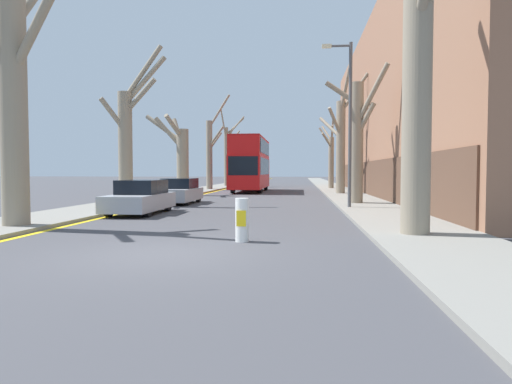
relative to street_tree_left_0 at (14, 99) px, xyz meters
The scene contains 19 objects.
ground_plane 7.93m from the street_tree_left_0, 33.30° to the right, with size 300.00×300.00×0.00m, color #424247.
sidewalk_left 46.40m from the street_tree_left_0, 90.73° to the left, with size 3.13×120.00×0.12m, color gray.
sidewalk_right 47.94m from the street_tree_left_0, 75.37° to the left, with size 3.13×120.00×0.12m, color gray.
building_facade_right 29.21m from the street_tree_left_0, 50.22° to the left, with size 10.08×45.72×12.99m.
kerb_line_stripe 46.41m from the street_tree_left_0, 88.57° to the left, with size 0.24×120.00×0.01m, color yellow.
street_tree_left_0 is the anchor object (origin of this frame).
street_tree_left_1 9.50m from the street_tree_left_0, 90.77° to the left, with size 3.12×1.84×8.35m.
street_tree_left_2 20.03m from the street_tree_left_0, 90.65° to the left, with size 3.43×3.25×6.07m.
street_tree_left_3 29.69m from the street_tree_left_0, 89.76° to the left, with size 2.33×2.92×9.06m.
street_tree_left_4 39.54m from the street_tree_left_0, 89.80° to the left, with size 2.50×4.17×8.96m.
street_tree_right_0 11.84m from the street_tree_left_0, ahead, with size 2.75×2.96×8.98m.
street_tree_right_1 16.22m from the street_tree_left_0, 44.12° to the left, with size 3.17×2.95×7.16m.
street_tree_right_2 25.08m from the street_tree_left_0, 62.09° to the left, with size 3.59×4.50×9.47m.
street_tree_right_3 35.12m from the street_tree_left_0, 70.57° to the left, with size 1.54×3.43×6.94m.
double_decker_bus 27.19m from the street_tree_left_0, 80.89° to the left, with size 2.60×10.75×4.68m.
parked_car_0 6.60m from the street_tree_left_0, 69.34° to the left, with size 1.78×4.51×1.41m.
parked_car_1 12.09m from the street_tree_left_0, 80.00° to the left, with size 1.79×4.40×1.39m.
lamp_post 13.72m from the street_tree_left_0, 37.57° to the left, with size 1.40×0.20×7.71m.
traffic_bollard 8.22m from the street_tree_left_0, 14.35° to the right, with size 0.34×0.35×1.10m.
Camera 1 is at (2.97, -9.41, 1.76)m, focal length 32.00 mm.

